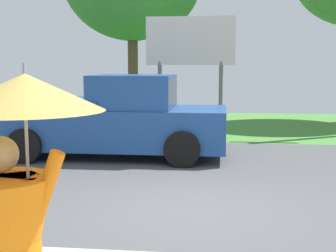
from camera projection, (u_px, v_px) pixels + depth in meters
ground_plane at (198, 169)px, 9.85m from camera, size 40.00×22.00×0.20m
monk_pedestrian at (10, 238)px, 2.85m from camera, size 1.04×0.93×2.13m
pickup_truck at (114, 119)px, 10.85m from camera, size 5.20×2.28×1.88m
roadside_billboard at (190, 50)px, 13.69m from camera, size 2.60×0.12×3.50m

